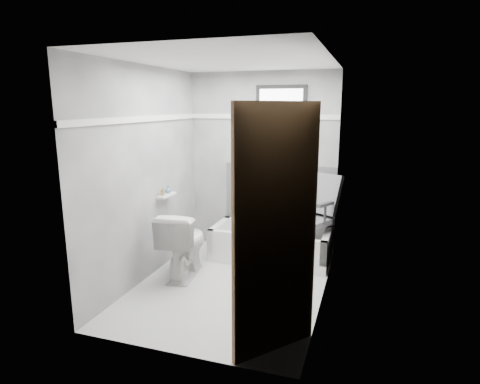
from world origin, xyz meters
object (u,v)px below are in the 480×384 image
at_px(door, 302,249).
at_px(soap_bottle_b, 168,189).
at_px(soap_bottle_a, 163,191).
at_px(bathtub, 271,244).
at_px(office_chair, 308,215).
at_px(toilet, 184,244).

bearing_deg(door, soap_bottle_b, 138.84).
bearing_deg(soap_bottle_a, soap_bottle_b, 90.00).
height_order(door, soap_bottle_b, door).
bearing_deg(soap_bottle_b, soap_bottle_a, -90.00).
height_order(bathtub, soap_bottle_a, soap_bottle_a).
xyz_separation_m(office_chair, soap_bottle_a, (-1.63, -0.72, 0.34)).
distance_m(toilet, door, 2.22).
height_order(toilet, soap_bottle_a, soap_bottle_a).
distance_m(office_chair, soap_bottle_b, 1.76).
height_order(bathtub, door, door).
relative_size(bathtub, door, 0.75).
distance_m(toilet, soap_bottle_a, 0.67).
bearing_deg(door, bathtub, 108.75).
xyz_separation_m(soap_bottle_a, soap_bottle_b, (0.00, 0.14, -0.01)).
xyz_separation_m(bathtub, soap_bottle_a, (-1.17, -0.67, 0.76)).
bearing_deg(door, toilet, 138.66).
xyz_separation_m(bathtub, soap_bottle_b, (-1.17, -0.53, 0.75)).
distance_m(bathtub, door, 2.46).
distance_m(bathtub, office_chair, 0.62).
xyz_separation_m(toilet, soap_bottle_b, (-0.32, 0.27, 0.57)).
bearing_deg(door, office_chair, 97.36).
bearing_deg(soap_bottle_a, toilet, -22.24).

